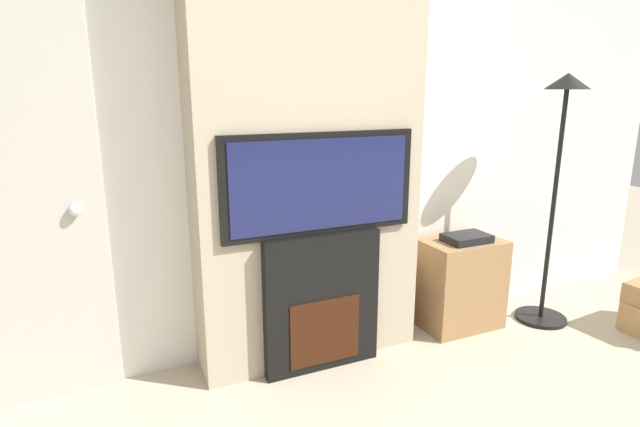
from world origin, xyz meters
TOP-DOWN VIEW (x-y plane):
  - wall_back at (0.00, 2.03)m, footprint 6.00×0.06m
  - chimney_breast at (0.00, 1.85)m, footprint 1.30×0.31m
  - fireplace at (0.00, 1.69)m, footprint 0.68×0.15m
  - television at (0.00, 1.69)m, footprint 1.09×0.07m
  - floor_lamp at (1.64, 1.59)m, footprint 0.34×0.34m
  - media_stand at (1.06, 1.77)m, footprint 0.53×0.36m

SIDE VIEW (x-z plane):
  - media_stand at x=1.06m, z-range -0.02..0.63m
  - fireplace at x=0.00m, z-range 0.00..0.79m
  - television at x=0.00m, z-range 0.80..1.34m
  - floor_lamp at x=1.64m, z-range 0.30..1.96m
  - wall_back at x=0.00m, z-range 0.00..2.70m
  - chimney_breast at x=0.00m, z-range 0.00..2.70m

